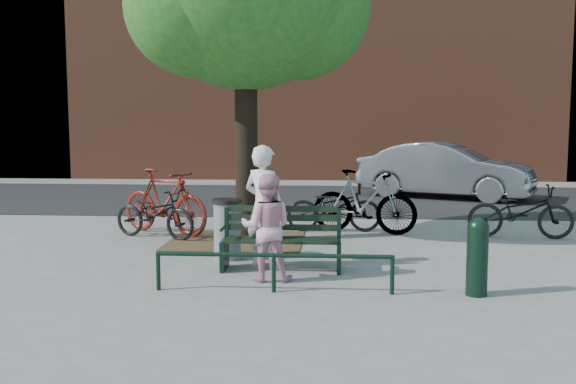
# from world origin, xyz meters

# --- Properties ---
(ground) EXTENTS (90.00, 90.00, 0.00)m
(ground) POSITION_xyz_m (0.00, 0.00, 0.00)
(ground) COLOR gray
(ground) RESTS_ON ground
(dirt_pit) EXTENTS (2.40, 2.00, 0.02)m
(dirt_pit) POSITION_xyz_m (-1.00, 2.20, 0.01)
(dirt_pit) COLOR brown
(dirt_pit) RESTS_ON ground
(road) EXTENTS (40.00, 7.00, 0.01)m
(road) POSITION_xyz_m (0.00, 8.50, 0.01)
(road) COLOR black
(road) RESTS_ON ground
(townhouse_row) EXTENTS (45.00, 4.00, 14.00)m
(townhouse_row) POSITION_xyz_m (0.17, 16.00, 6.25)
(townhouse_row) COLOR brown
(townhouse_row) RESTS_ON ground
(park_bench) EXTENTS (1.74, 0.54, 0.97)m
(park_bench) POSITION_xyz_m (-0.00, 0.08, 0.48)
(park_bench) COLOR black
(park_bench) RESTS_ON ground
(guard_railing) EXTENTS (3.06, 0.06, 0.51)m
(guard_railing) POSITION_xyz_m (0.00, -1.20, 0.40)
(guard_railing) COLOR black
(guard_railing) RESTS_ON ground
(person_left) EXTENTS (0.80, 0.72, 1.83)m
(person_left) POSITION_xyz_m (-0.27, 0.15, 0.92)
(person_left) COLOR silver
(person_left) RESTS_ON ground
(person_right) EXTENTS (0.73, 0.57, 1.47)m
(person_right) POSITION_xyz_m (-0.15, -0.59, 0.73)
(person_right) COLOR pink
(person_right) RESTS_ON ground
(bollard) EXTENTS (0.27, 0.27, 0.99)m
(bollard) POSITION_xyz_m (2.55, -1.17, 0.53)
(bollard) COLOR black
(bollard) RESTS_ON ground
(litter_bin) EXTENTS (0.47, 0.47, 0.95)m
(litter_bin) POSITION_xyz_m (-0.91, 0.71, 0.48)
(litter_bin) COLOR gray
(litter_bin) RESTS_ON ground
(bicycle_a) EXTENTS (1.87, 1.25, 0.93)m
(bicycle_a) POSITION_xyz_m (-2.55, 2.38, 0.46)
(bicycle_a) COLOR black
(bicycle_a) RESTS_ON ground
(bicycle_b) EXTENTS (2.13, 1.52, 1.26)m
(bicycle_b) POSITION_xyz_m (-2.48, 2.83, 0.63)
(bicycle_b) COLOR #63160E
(bicycle_b) RESTS_ON ground
(bicycle_c) EXTENTS (1.88, 0.73, 0.97)m
(bicycle_c) POSITION_xyz_m (0.77, 3.34, 0.49)
(bicycle_c) COLOR black
(bicycle_c) RESTS_ON ground
(bicycle_d) EXTENTS (2.13, 1.11, 1.23)m
(bicycle_d) POSITION_xyz_m (1.35, 3.17, 0.62)
(bicycle_d) COLOR gray
(bicycle_d) RESTS_ON ground
(bicycle_e) EXTENTS (1.96, 0.86, 1.00)m
(bicycle_e) POSITION_xyz_m (4.23, 2.88, 0.50)
(bicycle_e) COLOR black
(bicycle_e) RESTS_ON ground
(parked_car) EXTENTS (5.01, 3.42, 1.56)m
(parked_car) POSITION_xyz_m (3.89, 8.97, 0.78)
(parked_car) COLOR slate
(parked_car) RESTS_ON ground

